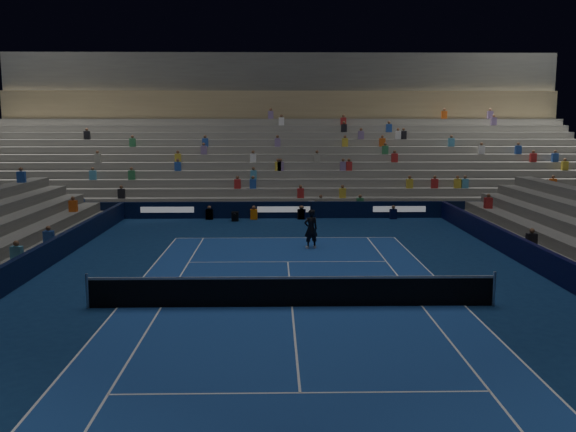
% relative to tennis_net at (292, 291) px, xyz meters
% --- Properties ---
extents(ground, '(90.00, 90.00, 0.00)m').
position_rel_tennis_net_xyz_m(ground, '(0.00, 0.00, -0.50)').
color(ground, navy).
rests_on(ground, ground).
extents(court_surface, '(10.97, 23.77, 0.01)m').
position_rel_tennis_net_xyz_m(court_surface, '(0.00, 0.00, -0.50)').
color(court_surface, navy).
rests_on(court_surface, ground).
extents(sponsor_barrier_far, '(44.00, 0.25, 1.00)m').
position_rel_tennis_net_xyz_m(sponsor_barrier_far, '(0.00, 18.50, -0.00)').
color(sponsor_barrier_far, black).
rests_on(sponsor_barrier_far, ground).
extents(grandstand_main, '(44.00, 15.20, 11.20)m').
position_rel_tennis_net_xyz_m(grandstand_main, '(0.00, 27.90, 2.87)').
color(grandstand_main, slate).
rests_on(grandstand_main, ground).
extents(tennis_net, '(12.90, 0.10, 1.10)m').
position_rel_tennis_net_xyz_m(tennis_net, '(0.00, 0.00, 0.00)').
color(tennis_net, '#B2B2B7').
rests_on(tennis_net, ground).
extents(tennis_player, '(0.77, 0.63, 1.81)m').
position_rel_tennis_net_xyz_m(tennis_player, '(1.12, 9.27, 0.40)').
color(tennis_player, black).
rests_on(tennis_player, ground).
extents(broadcast_camera, '(0.41, 0.84, 0.53)m').
position_rel_tennis_net_xyz_m(broadcast_camera, '(-2.88, 17.42, -0.22)').
color(broadcast_camera, black).
rests_on(broadcast_camera, ground).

